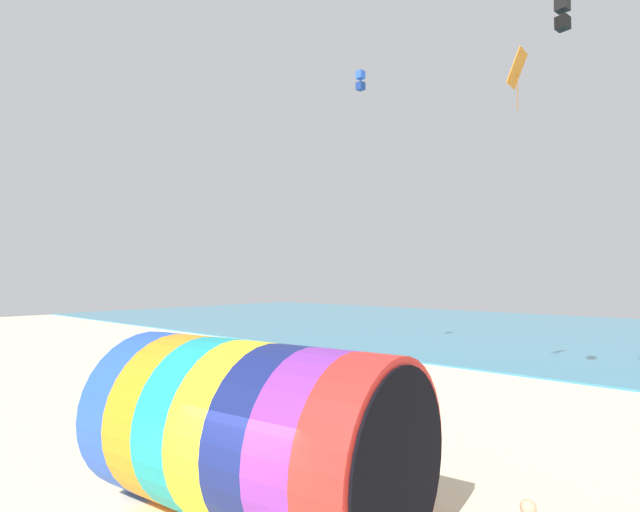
# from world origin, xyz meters

# --- Properties ---
(giant_inflatable_tube) EXTENTS (6.75, 4.14, 3.40)m
(giant_inflatable_tube) POSITION_xyz_m (-1.22, 1.56, 1.70)
(giant_inflatable_tube) COLOR blue
(giant_inflatable_tube) RESTS_ON ground
(kite_orange_diamond) EXTENTS (0.63, 1.01, 2.34)m
(kite_orange_diamond) POSITION_xyz_m (-0.88, 14.78, 12.86)
(kite_orange_diamond) COLOR orange
(kite_black_box) EXTENTS (0.45, 0.45, 1.12)m
(kite_black_box) POSITION_xyz_m (1.35, 12.89, 13.51)
(kite_black_box) COLOR black
(kite_blue_box) EXTENTS (0.42, 0.42, 1.13)m
(kite_blue_box) POSITION_xyz_m (-10.29, 16.99, 15.56)
(kite_blue_box) COLOR blue
(bystander_mid_beach) EXTENTS (0.38, 0.42, 1.81)m
(bystander_mid_beach) POSITION_xyz_m (-7.53, 7.18, 0.94)
(bystander_mid_beach) COLOR black
(bystander_mid_beach) RESTS_ON ground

